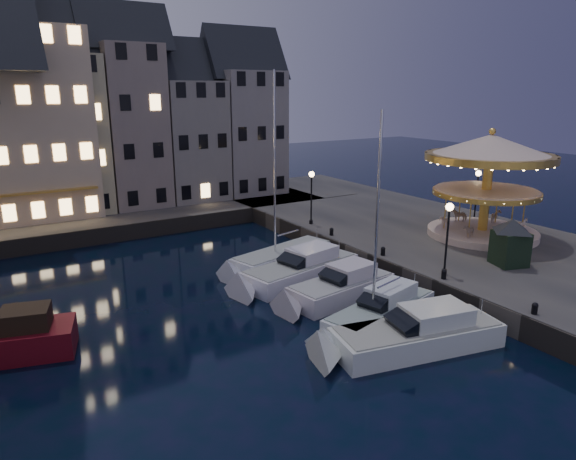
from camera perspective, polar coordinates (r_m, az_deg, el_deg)
ground at (r=25.99m, az=7.63°, el=-11.13°), size 160.00×160.00×0.00m
quay_east at (r=39.10m, az=18.02°, el=-1.60°), size 16.00×56.00×1.30m
quay_north at (r=47.57m, az=-22.53°, el=0.92°), size 44.00×12.00×1.30m
quaywall_e at (r=33.58m, az=9.10°, el=-3.77°), size 0.15×44.00×1.30m
quaywall_n at (r=42.21m, az=-18.44°, el=-0.41°), size 48.00×0.15×1.30m
streetlamp_b at (r=30.08m, az=17.34°, el=0.17°), size 0.44×0.44×4.17m
streetlamp_c at (r=39.92m, az=2.62°, el=4.47°), size 0.44×0.44×4.17m
streetlamp_d at (r=42.99m, az=20.26°, el=4.31°), size 0.44×0.44×4.17m
bollard_a at (r=27.04m, az=25.73°, el=-7.80°), size 0.30×0.30×0.57m
bollard_b at (r=30.03m, az=16.94°, el=-4.66°), size 0.30×0.30×0.57m
bollard_c at (r=33.31m, az=10.51°, el=-2.27°), size 0.30×0.30×0.57m
bollard_d at (r=37.36m, az=4.86°, el=-0.13°), size 0.30×0.30×0.57m
townhouse_nc at (r=48.37m, az=-23.94°, el=10.78°), size 6.82×8.00×14.80m
townhouse_nd at (r=49.51m, az=-17.31°, el=12.05°), size 5.50×8.00×15.80m
townhouse_ne at (r=51.28m, az=-11.20°, el=10.84°), size 6.16×8.00×12.80m
townhouse_nf at (r=53.71m, az=-5.07°, el=11.79°), size 6.82×8.00×13.80m
motorboat_b at (r=24.49m, az=13.34°, el=-11.49°), size 9.01×4.32×2.15m
motorboat_c at (r=26.22m, az=9.74°, el=-9.34°), size 8.09×3.82×10.73m
motorboat_d at (r=29.20m, az=5.38°, el=-6.63°), size 7.54×3.33×2.15m
motorboat_e at (r=31.87m, az=0.96°, el=-4.63°), size 9.05×4.24×2.15m
motorboat_f at (r=34.36m, az=-1.20°, el=-3.34°), size 8.80×4.26×11.70m
carousel at (r=38.74m, az=21.42°, el=6.63°), size 8.80×8.80×7.70m
ticket_kiosk at (r=33.28m, az=23.58°, el=-0.44°), size 2.75×2.75×3.23m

